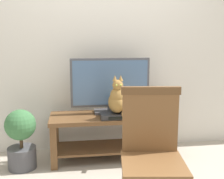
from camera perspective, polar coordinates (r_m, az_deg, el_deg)
The scene contains 8 objects.
back_wall at distance 3.56m, azimuth -2.00°, elevation 10.56°, with size 7.00×0.12×2.80m, color silver.
tv_stand at distance 3.30m, azimuth -0.12°, elevation -7.71°, with size 1.39×0.51×0.52m.
tv at distance 3.28m, azimuth -0.36°, elevation 0.99°, with size 0.91×0.20×0.64m.
media_box at distance 3.15m, azimuth 1.01°, elevation -5.12°, with size 0.37×0.25×0.06m.
cat at distance 3.09m, azimuth 1.09°, elevation -1.96°, with size 0.20×0.34×0.42m.
wooden_chair at distance 2.19m, azimuth 7.94°, elevation -11.14°, with size 0.51×0.52×1.01m.
book_stack at distance 3.31m, azimuth 8.76°, elevation -3.97°, with size 0.24×0.20×0.11m.
potted_plant at distance 3.20m, azimuth -17.73°, elevation -9.16°, with size 0.32×0.32×0.64m.
Camera 1 is at (-0.38, -2.58, 1.37)m, focal length 45.72 mm.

